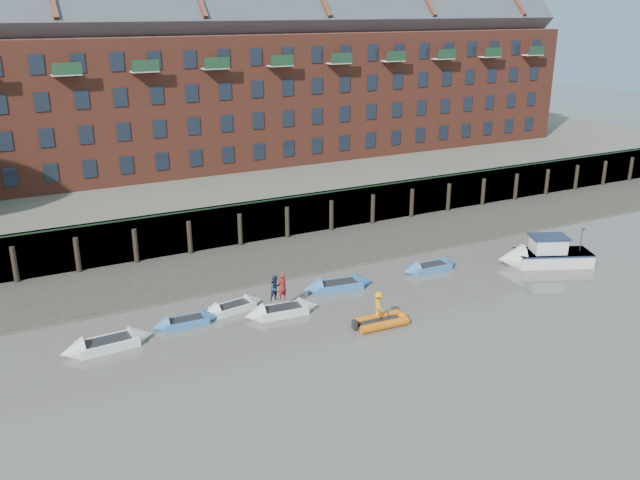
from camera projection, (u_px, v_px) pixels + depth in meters
ground at (431, 365)px, 35.09m from camera, size 220.00×220.00×0.00m
foreshore at (285, 257)px, 50.14m from camera, size 110.00×8.00×0.50m
mud_band at (305, 272)px, 47.30m from camera, size 110.00×1.60×0.10m
river_wall at (261, 221)px, 53.28m from camera, size 110.00×1.23×3.30m
bank_terrace at (205, 183)px, 64.68m from camera, size 110.00×28.00×3.20m
apartment_terrace at (195, 61)px, 61.83m from camera, size 80.60×15.56×20.98m
rowboat_0 at (108, 344)px, 36.71m from camera, size 5.05×1.70×1.45m
rowboat_1 at (186, 322)px, 39.38m from camera, size 4.05×1.32×1.16m
rowboat_2 at (233, 308)px, 41.22m from camera, size 4.31×1.83×1.21m
rowboat_3 at (282, 311)px, 40.73m from camera, size 4.78×1.77×1.36m
rowboat_4 at (338, 285)px, 44.39m from camera, size 5.01×2.08×1.41m
rowboat_6 at (431, 267)px, 47.55m from camera, size 4.48×1.46×1.29m
rib_tender at (382, 321)px, 39.40m from camera, size 3.34×1.70×0.57m
motor_launch at (538, 256)px, 48.42m from camera, size 6.98×4.65×2.75m
person_rower_a at (282, 287)px, 40.33m from camera, size 0.68×0.51×1.71m
person_rower_b at (276, 288)px, 40.27m from camera, size 0.86×0.72×1.59m
person_rib_crew at (379, 305)px, 38.98m from camera, size 0.74×1.10×1.57m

